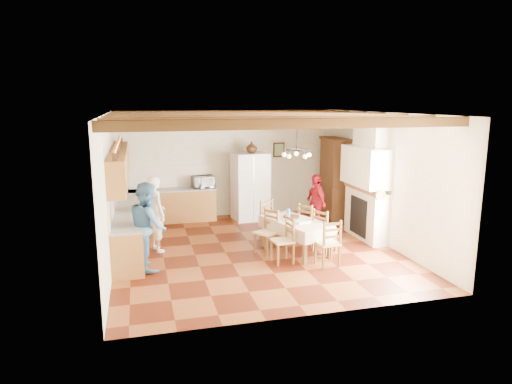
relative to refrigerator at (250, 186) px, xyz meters
The scene contains 31 objects.
floor 2.88m from the refrigerator, 101.67° to the right, with size 6.00×6.50×0.02m, color #441609.
ceiling 3.42m from the refrigerator, 101.67° to the right, with size 6.00×6.50×0.02m, color silver.
wall_back 0.99m from the refrigerator, 132.62° to the left, with size 6.00×0.02×3.00m, color beige.
wall_front 5.98m from the refrigerator, 95.31° to the right, with size 6.00×0.02×3.00m, color beige.
wall_left 4.48m from the refrigerator, 143.21° to the right, with size 0.02×6.50×3.00m, color beige.
wall_right 3.67m from the refrigerator, 47.26° to the right, with size 0.02×6.50×3.00m, color beige.
ceiling_beams 3.36m from the refrigerator, 101.67° to the right, with size 6.00×6.30×0.16m, color #392610, non-canonical shape.
lower_cabinets_left 3.66m from the refrigerator, 153.62° to the right, with size 0.60×4.30×0.86m, color brown.
lower_cabinets_back 2.18m from the refrigerator, behind, with size 2.30×0.60×0.86m, color brown.
countertop_left 3.63m from the refrigerator, 153.62° to the right, with size 0.62×4.30×0.04m, color gray.
countertop_back 2.12m from the refrigerator, behind, with size 2.34×0.62×0.04m, color gray.
backsplash_left 3.89m from the refrigerator, 155.48° to the right, with size 0.03×4.30×0.60m, color silver.
backsplash_back 2.19m from the refrigerator, 164.74° to the left, with size 2.30×0.03×0.60m, color silver.
upper_cabinets 3.85m from the refrigerator, 154.47° to the right, with size 0.35×4.20×0.70m, color brown.
fireplace 3.32m from the refrigerator, 48.61° to the right, with size 0.56×1.60×2.80m, color beige, non-canonical shape.
wall_picture 1.47m from the refrigerator, 29.59° to the left, with size 0.34×0.03×0.42m, color black.
refrigerator is the anchor object (origin of this frame).
hutch 2.31m from the refrigerator, 17.23° to the right, with size 0.53×1.25×2.27m, color #381C0E, non-canonical shape.
dining_table 3.03m from the refrigerator, 84.90° to the right, with size 1.32×1.81×0.71m.
chandelier 3.30m from the refrigerator, 84.90° to the right, with size 0.47×0.47×0.03m, color black.
chair_left_near 3.60m from the refrigerator, 93.38° to the right, with size 0.42×0.40×0.96m, color brown, non-canonical shape.
chair_left_far 2.98m from the refrigerator, 97.17° to the right, with size 0.42×0.40×0.96m, color brown, non-canonical shape.
chair_right_near 3.28m from the refrigerator, 73.84° to the right, with size 0.42×0.40×0.96m, color brown, non-canonical shape.
chair_right_far 2.66m from the refrigerator, 72.57° to the right, with size 0.42×0.40×0.96m, color brown, non-canonical shape.
chair_end_near 4.02m from the refrigerator, 81.05° to the right, with size 0.42×0.40×0.96m, color brown, non-canonical shape.
chair_end_far 2.12m from the refrigerator, 90.02° to the right, with size 0.42×0.40×0.96m, color brown, non-canonical shape.
person_man 3.42m from the refrigerator, 140.84° to the right, with size 0.61×0.40×1.68m, color silver.
person_woman_blue 4.30m from the refrigerator, 131.54° to the right, with size 0.84×0.66×1.73m, color teal.
person_woman_red 2.06m from the refrigerator, 50.42° to the right, with size 0.86×0.36×1.46m, color #A1121D.
microwave 1.30m from the refrigerator, 167.15° to the left, with size 0.58×0.39×0.32m, color silver.
fridge_vase 1.09m from the refrigerator, ahead, with size 0.30×0.30×0.32m, color #381C0E.
Camera 1 is at (-2.42, -9.36, 3.27)m, focal length 32.00 mm.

